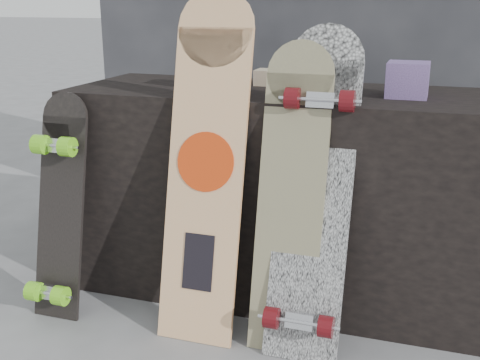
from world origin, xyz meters
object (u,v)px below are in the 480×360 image
(longboard_celtic, at_px, (292,188))
(longboard_cascadia, at_px, (314,186))
(longboard_geisha, at_px, (207,157))
(vendor_table, at_px, (281,192))
(skateboard_dark, at_px, (58,206))

(longboard_celtic, xyz_separation_m, longboard_cascadia, (0.07, 0.01, 0.01))
(longboard_geisha, distance_m, longboard_celtic, 0.31)
(vendor_table, distance_m, longboard_cascadia, 0.42)
(vendor_table, relative_size, longboard_geisha, 1.37)
(vendor_table, xyz_separation_m, longboard_cascadia, (0.20, -0.34, 0.15))
(longboard_cascadia, height_order, skateboard_dark, longboard_cascadia)
(longboard_celtic, distance_m, skateboard_dark, 0.85)
(longboard_cascadia, bearing_deg, longboard_geisha, -178.34)
(longboard_celtic, relative_size, skateboard_dark, 1.24)
(longboard_geisha, height_order, longboard_cascadia, longboard_geisha)
(longboard_celtic, bearing_deg, longboard_cascadia, 7.81)
(longboard_celtic, distance_m, longboard_cascadia, 0.07)
(longboard_celtic, relative_size, longboard_cascadia, 0.95)
(vendor_table, height_order, longboard_celtic, longboard_celtic)
(longboard_cascadia, bearing_deg, skateboard_dark, -173.97)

